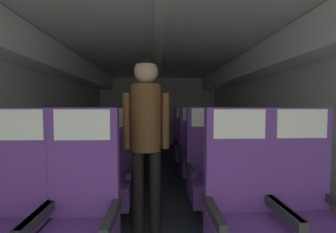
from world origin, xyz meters
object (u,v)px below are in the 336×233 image
(seat_b_left_aisle, at_px, (111,174))
(seat_a_right_window, at_px, (243,214))
(seat_b_right_aisle, at_px, (250,172))
(seat_d_left_window, at_px, (107,144))
(seat_a_left_aisle, at_px, (79,219))
(seat_d_right_aisle, at_px, (210,143))
(flight_attendant, at_px, (146,124))
(seat_d_left_aisle, at_px, (131,144))
(seat_a_left_window, at_px, (9,219))
(seat_b_right_window, at_px, (209,172))
(seat_a_right_aisle, at_px, (308,212))
(seat_c_right_window, at_px, (195,154))
(seat_c_left_window, at_px, (93,155))
(seat_d_right_window, at_px, (186,144))
(seat_c_left_aisle, at_px, (124,155))
(seat_b_left_window, at_px, (66,175))

(seat_b_left_aisle, bearing_deg, seat_a_right_window, -39.88)
(seat_b_right_aisle, xyz_separation_m, seat_d_left_window, (-1.92, 1.77, 0.00))
(seat_a_left_aisle, height_order, seat_d_right_aisle, same)
(flight_attendant, bearing_deg, seat_b_right_aisle, 8.87)
(seat_d_left_aisle, height_order, flight_attendant, flight_attendant)
(seat_a_left_window, bearing_deg, seat_b_right_window, 30.70)
(seat_a_left_aisle, height_order, seat_b_left_aisle, same)
(seat_a_right_aisle, xyz_separation_m, seat_d_left_aisle, (-1.48, 2.65, 0.00))
(seat_d_right_aisle, distance_m, flight_attendant, 2.33)
(seat_a_right_aisle, height_order, seat_a_right_window, same)
(seat_c_right_window, distance_m, seat_d_left_aisle, 1.37)
(seat_a_left_window, bearing_deg, seat_c_left_window, 89.95)
(seat_b_left_aisle, bearing_deg, seat_d_right_window, 59.51)
(seat_a_left_aisle, distance_m, seat_b_right_aisle, 1.73)
(seat_c_left_aisle, xyz_separation_m, seat_d_right_aisle, (1.50, 0.87, 0.00))
(seat_a_right_window, distance_m, flight_attendant, 1.07)
(seat_d_left_window, height_order, flight_attendant, flight_attendant)
(seat_c_right_window, relative_size, seat_d_right_aisle, 1.00)
(seat_c_right_window, bearing_deg, seat_a_left_window, -130.31)
(seat_c_left_aisle, distance_m, flight_attendant, 1.29)
(seat_a_right_aisle, relative_size, seat_d_right_aisle, 1.00)
(seat_b_right_aisle, bearing_deg, seat_a_left_window, -155.56)
(seat_b_right_aisle, relative_size, seat_d_right_aisle, 1.00)
(seat_b_right_aisle, distance_m, seat_b_right_window, 0.45)
(seat_c_left_aisle, height_order, seat_d_left_window, same)
(seat_b_right_window, xyz_separation_m, seat_d_right_aisle, (0.46, 1.75, 0.00))
(seat_d_right_aisle, bearing_deg, seat_b_left_window, -137.69)
(seat_a_right_aisle, xyz_separation_m, seat_a_right_window, (-0.44, -0.00, 0.00))
(seat_b_left_window, height_order, seat_c_left_aisle, same)
(seat_d_right_window, bearing_deg, seat_d_left_window, 179.11)
(seat_c_left_aisle, relative_size, seat_d_left_aisle, 1.00)
(seat_b_right_aisle, xyz_separation_m, seat_c_left_window, (-1.92, 0.87, 0.00))
(seat_a_left_aisle, xyz_separation_m, seat_c_right_window, (1.05, 1.77, 0.00))
(seat_a_left_aisle, height_order, seat_d_right_window, same)
(seat_a_left_aisle, distance_m, seat_c_left_aisle, 1.78)
(seat_a_right_aisle, height_order, seat_d_left_aisle, same)
(seat_a_left_aisle, height_order, seat_c_left_window, same)
(seat_b_right_window, distance_m, seat_c_left_aisle, 1.36)
(seat_a_right_window, distance_m, seat_d_right_window, 2.62)
(seat_b_right_aisle, relative_size, seat_d_left_aisle, 1.00)
(seat_c_left_aisle, relative_size, flight_attendant, 0.72)
(seat_a_right_window, height_order, seat_b_right_aisle, same)
(seat_a_right_aisle, height_order, seat_c_right_window, same)
(seat_a_right_window, xyz_separation_m, seat_c_left_aisle, (-1.05, 1.77, 0.00))
(seat_a_left_window, xyz_separation_m, seat_a_right_window, (1.48, -0.01, 0.00))
(seat_c_left_aisle, distance_m, seat_d_right_aisle, 1.73)
(seat_a_left_window, relative_size, seat_c_right_window, 1.00)
(seat_a_left_window, xyz_separation_m, seat_c_left_aisle, (0.43, 1.76, 0.00))
(seat_a_right_aisle, relative_size, seat_d_right_window, 1.00)
(flight_attendant, bearing_deg, seat_d_left_aisle, 98.10)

